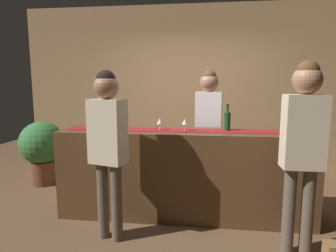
{
  "coord_description": "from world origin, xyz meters",
  "views": [
    {
      "loc": [
        0.21,
        -3.2,
        1.53
      ],
      "look_at": [
        -0.19,
        0.0,
        1.06
      ],
      "focal_mm": 30.28,
      "sensor_mm": 36.0,
      "label": 1
    }
  ],
  "objects_px": {
    "wine_bottle_green": "(227,121)",
    "customer_browsing": "(108,138)",
    "customer_sipping": "(303,138)",
    "wine_glass_near_customer": "(160,122)",
    "wine_glass_mid_counter": "(185,122)",
    "wine_bottle_amber": "(301,122)",
    "bartender": "(208,120)",
    "potted_plant_tall": "(42,148)"
  },
  "relations": [
    {
      "from": "wine_bottle_green",
      "to": "customer_browsing",
      "type": "xyz_separation_m",
      "value": [
        -1.18,
        -0.67,
        -0.1
      ]
    },
    {
      "from": "customer_sipping",
      "to": "customer_browsing",
      "type": "height_order",
      "value": "customer_sipping"
    },
    {
      "from": "wine_glass_near_customer",
      "to": "customer_sipping",
      "type": "xyz_separation_m",
      "value": [
        1.35,
        -0.63,
        -0.04
      ]
    },
    {
      "from": "wine_bottle_green",
      "to": "wine_glass_near_customer",
      "type": "xyz_separation_m",
      "value": [
        -0.76,
        -0.09,
        -0.01
      ]
    },
    {
      "from": "customer_sipping",
      "to": "wine_glass_near_customer",
      "type": "bearing_deg",
      "value": 154.25
    },
    {
      "from": "wine_glass_near_customer",
      "to": "wine_glass_mid_counter",
      "type": "xyz_separation_m",
      "value": [
        0.29,
        -0.0,
        0.0
      ]
    },
    {
      "from": "wine_bottle_green",
      "to": "wine_glass_mid_counter",
      "type": "distance_m",
      "value": 0.48
    },
    {
      "from": "wine_bottle_amber",
      "to": "wine_bottle_green",
      "type": "bearing_deg",
      "value": -179.98
    },
    {
      "from": "bartender",
      "to": "customer_sipping",
      "type": "xyz_separation_m",
      "value": [
        0.79,
        -1.25,
        0.01
      ]
    },
    {
      "from": "wine_bottle_amber",
      "to": "bartender",
      "type": "relative_size",
      "value": 0.18
    },
    {
      "from": "wine_bottle_amber",
      "to": "customer_sipping",
      "type": "distance_m",
      "value": 0.75
    },
    {
      "from": "wine_glass_near_customer",
      "to": "potted_plant_tall",
      "type": "distance_m",
      "value": 2.23
    },
    {
      "from": "potted_plant_tall",
      "to": "customer_sipping",
      "type": "bearing_deg",
      "value": -24.23
    },
    {
      "from": "wine_glass_near_customer",
      "to": "bartender",
      "type": "distance_m",
      "value": 0.84
    },
    {
      "from": "bartender",
      "to": "potted_plant_tall",
      "type": "height_order",
      "value": "bartender"
    },
    {
      "from": "wine_bottle_amber",
      "to": "bartender",
      "type": "bearing_deg",
      "value": 151.78
    },
    {
      "from": "wine_glass_near_customer",
      "to": "potted_plant_tall",
      "type": "bearing_deg",
      "value": 156.27
    },
    {
      "from": "wine_bottle_amber",
      "to": "customer_browsing",
      "type": "xyz_separation_m",
      "value": [
        -1.98,
        -0.67,
        -0.1
      ]
    },
    {
      "from": "wine_glass_near_customer",
      "to": "wine_bottle_green",
      "type": "bearing_deg",
      "value": 6.79
    },
    {
      "from": "wine_glass_mid_counter",
      "to": "bartender",
      "type": "bearing_deg",
      "value": 66.42
    },
    {
      "from": "wine_bottle_green",
      "to": "bartender",
      "type": "bearing_deg",
      "value": 110.36
    },
    {
      "from": "wine_glass_mid_counter",
      "to": "customer_browsing",
      "type": "bearing_deg",
      "value": -140.92
    },
    {
      "from": "bartender",
      "to": "potted_plant_tall",
      "type": "relative_size",
      "value": 1.76
    },
    {
      "from": "wine_glass_near_customer",
      "to": "customer_browsing",
      "type": "bearing_deg",
      "value": -125.93
    },
    {
      "from": "wine_bottle_green",
      "to": "potted_plant_tall",
      "type": "height_order",
      "value": "wine_bottle_green"
    },
    {
      "from": "wine_bottle_green",
      "to": "bartender",
      "type": "height_order",
      "value": "bartender"
    },
    {
      "from": "wine_bottle_amber",
      "to": "customer_browsing",
      "type": "relative_size",
      "value": 0.18
    },
    {
      "from": "bartender",
      "to": "customer_browsing",
      "type": "xyz_separation_m",
      "value": [
        -0.98,
        -1.2,
        -0.04
      ]
    },
    {
      "from": "wine_bottle_amber",
      "to": "wine_glass_mid_counter",
      "type": "height_order",
      "value": "wine_bottle_amber"
    },
    {
      "from": "wine_bottle_green",
      "to": "customer_browsing",
      "type": "relative_size",
      "value": 0.18
    },
    {
      "from": "wine_glass_mid_counter",
      "to": "potted_plant_tall",
      "type": "relative_size",
      "value": 0.15
    },
    {
      "from": "wine_bottle_green",
      "to": "bartender",
      "type": "distance_m",
      "value": 0.57
    },
    {
      "from": "wine_glass_mid_counter",
      "to": "bartender",
      "type": "relative_size",
      "value": 0.08
    },
    {
      "from": "customer_sipping",
      "to": "wine_glass_mid_counter",
      "type": "bearing_deg",
      "value": 148.75
    },
    {
      "from": "wine_bottle_amber",
      "to": "customer_sipping",
      "type": "bearing_deg",
      "value": -106.4
    },
    {
      "from": "wine_bottle_amber",
      "to": "wine_glass_near_customer",
      "type": "distance_m",
      "value": 1.56
    },
    {
      "from": "customer_browsing",
      "to": "wine_bottle_green",
      "type": "bearing_deg",
      "value": 45.04
    },
    {
      "from": "customer_sipping",
      "to": "customer_browsing",
      "type": "relative_size",
      "value": 1.04
    },
    {
      "from": "wine_glass_near_customer",
      "to": "customer_browsing",
      "type": "xyz_separation_m",
      "value": [
        -0.42,
        -0.57,
        -0.09
      ]
    },
    {
      "from": "customer_browsing",
      "to": "wine_glass_mid_counter",
      "type": "bearing_deg",
      "value": 54.64
    },
    {
      "from": "customer_sipping",
      "to": "potted_plant_tall",
      "type": "distance_m",
      "value": 3.68
    },
    {
      "from": "wine_bottle_amber",
      "to": "potted_plant_tall",
      "type": "relative_size",
      "value": 0.31
    }
  ]
}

